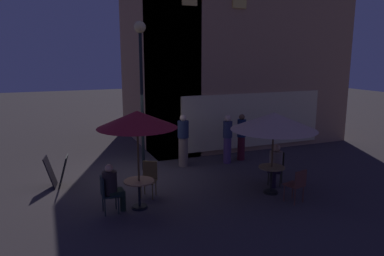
{
  "coord_description": "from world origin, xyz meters",
  "views": [
    {
      "loc": [
        -2.25,
        -10.85,
        3.75
      ],
      "look_at": [
        1.75,
        -0.97,
        1.61
      ],
      "focal_mm": 34.13,
      "sensor_mm": 36.0,
      "label": 1
    }
  ],
  "objects_px": {
    "patio_umbrella_0": "(274,121)",
    "patron_standing_3": "(241,137)",
    "cafe_chair_2": "(149,176)",
    "patron_standing_2": "(183,141)",
    "cafe_chair_0": "(276,165)",
    "cafe_chair_1": "(297,183)",
    "cafe_table_1": "(139,188)",
    "patio_umbrella_1": "(137,120)",
    "patron_standing_4": "(227,139)",
    "menu_sandwich_board": "(57,171)",
    "street_lamp_near_corner": "(141,64)",
    "patron_seated_1": "(112,185)",
    "cafe_chair_3": "(106,192)",
    "patron_seated_0": "(276,162)",
    "cafe_table_0": "(271,174)"
  },
  "relations": [
    {
      "from": "patio_umbrella_0",
      "to": "patron_standing_3",
      "type": "height_order",
      "value": "patio_umbrella_0"
    },
    {
      "from": "cafe_chair_2",
      "to": "patron_standing_2",
      "type": "relative_size",
      "value": 0.53
    },
    {
      "from": "cafe_chair_0",
      "to": "cafe_chair_1",
      "type": "distance_m",
      "value": 1.49
    },
    {
      "from": "cafe_table_1",
      "to": "patio_umbrella_1",
      "type": "bearing_deg",
      "value": -90.0
    },
    {
      "from": "cafe_chair_0",
      "to": "patron_standing_4",
      "type": "distance_m",
      "value": 2.44
    },
    {
      "from": "menu_sandwich_board",
      "to": "street_lamp_near_corner",
      "type": "bearing_deg",
      "value": 22.24
    },
    {
      "from": "cafe_table_1",
      "to": "menu_sandwich_board",
      "type": "bearing_deg",
      "value": 127.54
    },
    {
      "from": "cafe_chair_2",
      "to": "patron_seated_1",
      "type": "height_order",
      "value": "patron_seated_1"
    },
    {
      "from": "cafe_chair_3",
      "to": "patron_seated_1",
      "type": "bearing_deg",
      "value": -0.0
    },
    {
      "from": "patron_seated_1",
      "to": "cafe_table_1",
      "type": "bearing_deg",
      "value": 0.0
    },
    {
      "from": "patio_umbrella_0",
      "to": "cafe_chair_2",
      "type": "xyz_separation_m",
      "value": [
        -3.16,
        1.07,
        -1.46
      ]
    },
    {
      "from": "cafe_chair_1",
      "to": "cafe_chair_2",
      "type": "relative_size",
      "value": 0.93
    },
    {
      "from": "patron_seated_0",
      "to": "patron_seated_1",
      "type": "relative_size",
      "value": 1.0
    },
    {
      "from": "patio_umbrella_0",
      "to": "cafe_chair_2",
      "type": "distance_m",
      "value": 3.64
    },
    {
      "from": "cafe_chair_3",
      "to": "street_lamp_near_corner",
      "type": "bearing_deg",
      "value": 59.86
    },
    {
      "from": "cafe_table_1",
      "to": "patron_seated_0",
      "type": "xyz_separation_m",
      "value": [
        4.08,
        0.14,
        0.17
      ]
    },
    {
      "from": "patron_standing_2",
      "to": "patron_seated_0",
      "type": "bearing_deg",
      "value": 7.02
    },
    {
      "from": "patio_umbrella_1",
      "to": "cafe_chair_0",
      "type": "relative_size",
      "value": 2.61
    },
    {
      "from": "cafe_chair_0",
      "to": "cafe_chair_2",
      "type": "xyz_separation_m",
      "value": [
        -3.74,
        0.45,
        -0.01
      ]
    },
    {
      "from": "cafe_chair_0",
      "to": "patron_standing_3",
      "type": "bearing_deg",
      "value": -142.74
    },
    {
      "from": "cafe_table_0",
      "to": "patron_seated_1",
      "type": "relative_size",
      "value": 0.62
    },
    {
      "from": "street_lamp_near_corner",
      "to": "patio_umbrella_1",
      "type": "bearing_deg",
      "value": -106.5
    },
    {
      "from": "cafe_chair_0",
      "to": "cafe_chair_3",
      "type": "bearing_deg",
      "value": -43.76
    },
    {
      "from": "cafe_chair_3",
      "to": "patron_standing_3",
      "type": "bearing_deg",
      "value": 27.34
    },
    {
      "from": "cafe_table_1",
      "to": "cafe_chair_1",
      "type": "height_order",
      "value": "cafe_chair_1"
    },
    {
      "from": "cafe_chair_0",
      "to": "cafe_chair_2",
      "type": "relative_size",
      "value": 0.99
    },
    {
      "from": "patio_umbrella_1",
      "to": "cafe_chair_2",
      "type": "distance_m",
      "value": 1.87
    },
    {
      "from": "cafe_chair_2",
      "to": "patron_standing_2",
      "type": "bearing_deg",
      "value": 173.3
    },
    {
      "from": "cafe_table_0",
      "to": "patio_umbrella_0",
      "type": "xyz_separation_m",
      "value": [
        0.0,
        0.0,
        1.47
      ]
    },
    {
      "from": "patron_seated_0",
      "to": "patron_standing_2",
      "type": "height_order",
      "value": "patron_standing_2"
    },
    {
      "from": "cafe_table_1",
      "to": "patron_seated_1",
      "type": "height_order",
      "value": "patron_seated_1"
    },
    {
      "from": "cafe_chair_2",
      "to": "patron_seated_0",
      "type": "xyz_separation_m",
      "value": [
        3.63,
        -0.56,
        0.14
      ]
    },
    {
      "from": "menu_sandwich_board",
      "to": "cafe_chair_0",
      "type": "bearing_deg",
      "value": -9.68
    },
    {
      "from": "patron_seated_0",
      "to": "patron_seated_1",
      "type": "height_order",
      "value": "same"
    },
    {
      "from": "patron_seated_0",
      "to": "patron_standing_4",
      "type": "height_order",
      "value": "patron_standing_4"
    },
    {
      "from": "patio_umbrella_1",
      "to": "patron_standing_4",
      "type": "relative_size",
      "value": 1.44
    },
    {
      "from": "cafe_table_0",
      "to": "cafe_chair_2",
      "type": "height_order",
      "value": "cafe_chair_2"
    },
    {
      "from": "cafe_chair_3",
      "to": "patron_seated_0",
      "type": "distance_m",
      "value": 4.89
    },
    {
      "from": "cafe_chair_1",
      "to": "patron_standing_3",
      "type": "height_order",
      "value": "patron_standing_3"
    },
    {
      "from": "patio_umbrella_0",
      "to": "cafe_chair_1",
      "type": "xyz_separation_m",
      "value": [
        0.22,
        -0.83,
        -1.47
      ]
    },
    {
      "from": "patron_standing_4",
      "to": "cafe_table_0",
      "type": "bearing_deg",
      "value": 70.47
    },
    {
      "from": "patron_standing_3",
      "to": "cafe_chair_1",
      "type": "bearing_deg",
      "value": 100.79
    },
    {
      "from": "menu_sandwich_board",
      "to": "patron_standing_2",
      "type": "distance_m",
      "value": 4.14
    },
    {
      "from": "patron_standing_3",
      "to": "patio_umbrella_0",
      "type": "bearing_deg",
      "value": 94.79
    },
    {
      "from": "cafe_chair_3",
      "to": "patron_standing_3",
      "type": "distance_m",
      "value": 5.96
    },
    {
      "from": "patio_umbrella_0",
      "to": "cafe_chair_3",
      "type": "relative_size",
      "value": 2.51
    },
    {
      "from": "cafe_chair_2",
      "to": "patio_umbrella_0",
      "type": "bearing_deg",
      "value": 104.12
    },
    {
      "from": "cafe_table_0",
      "to": "cafe_chair_1",
      "type": "bearing_deg",
      "value": -75.42
    },
    {
      "from": "patron_standing_3",
      "to": "street_lamp_near_corner",
      "type": "bearing_deg",
      "value": 16.9
    },
    {
      "from": "patio_umbrella_1",
      "to": "cafe_chair_0",
      "type": "distance_m",
      "value": 4.51
    }
  ]
}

